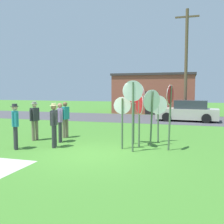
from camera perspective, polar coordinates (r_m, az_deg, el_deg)
name	(u,v)px	position (r m, az deg, el deg)	size (l,w,h in m)	color
ground_plane	(89,154)	(9.31, -5.13, -9.18)	(80.00, 80.00, 0.00)	#3D7528
street_asphalt	(145,118)	(20.73, 7.15, -1.39)	(60.00, 6.40, 0.01)	#424247
building_background	(155,93)	(26.40, 9.33, 4.05)	(7.76, 5.10, 3.79)	brown
utility_pole	(186,62)	(21.43, 15.90, 10.46)	(1.80, 0.24, 8.45)	brown
parked_car_on_street	(188,111)	(19.64, 16.30, 0.11)	(4.41, 2.24, 1.51)	#B7B2A3
stop_sign_nearest	(152,107)	(10.39, 8.66, 1.01)	(0.59, 0.71, 2.27)	#51664C
stop_sign_leaning_right	(170,106)	(9.84, 12.59, 1.35)	(0.22, 0.73, 2.45)	#51664C
stop_sign_center_cluster	(133,103)	(9.41, 4.58, 1.92)	(0.68, 0.36, 2.60)	#51664C
stop_sign_rear_right	(134,101)	(10.79, 4.77, 2.50)	(0.90, 0.16, 2.60)	#51664C
stop_sign_rear_left	(158,110)	(11.35, 10.07, 0.36)	(0.74, 0.41, 2.02)	#51664C
stop_sign_far_back	(122,114)	(9.86, 2.26, -0.48)	(0.64, 0.16, 2.00)	#51664C
stop_sign_low_front	(139,109)	(10.29, 5.96, 0.65)	(0.44, 0.80, 2.19)	#51664C
person_in_teal	(54,123)	(10.42, -12.57, -2.26)	(0.31, 0.55, 1.74)	#2D2D33
person_near_signs	(60,120)	(11.44, -11.41, -1.63)	(0.45, 0.53, 1.69)	#2D2D33
person_holding_notes	(15,124)	(10.52, -20.41, -2.39)	(0.41, 0.44, 1.74)	#2D2D33
person_with_sunhat	(35,118)	(12.12, -16.56, -1.36)	(0.32, 0.56, 1.74)	#7A6B56
person_in_dark_shirt	(65,118)	(12.47, -10.19, -1.21)	(0.30, 0.56, 1.69)	#7A6B56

